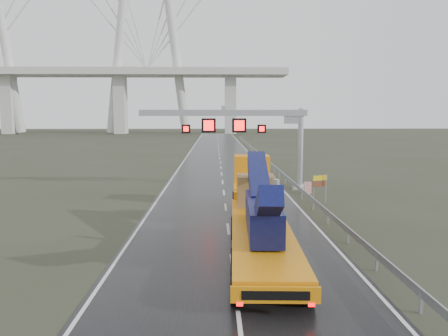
{
  "coord_description": "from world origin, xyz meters",
  "views": [
    {
      "loc": [
        -0.77,
        -20.75,
        6.57
      ],
      "look_at": [
        -0.17,
        7.22,
        3.2
      ],
      "focal_mm": 35.0,
      "sensor_mm": 36.0,
      "label": 1
    }
  ],
  "objects_px": {
    "sign_gantry": "(247,126)",
    "exit_sign_pair": "(320,184)",
    "striped_barrier": "(307,188)",
    "heavy_haul_truck": "(257,201)"
  },
  "relations": [
    {
      "from": "heavy_haul_truck",
      "to": "exit_sign_pair",
      "type": "xyz_separation_m",
      "value": [
        5.48,
        7.58,
        -0.22
      ]
    },
    {
      "from": "sign_gantry",
      "to": "heavy_haul_truck",
      "type": "relative_size",
      "value": 0.78
    },
    {
      "from": "exit_sign_pair",
      "to": "sign_gantry",
      "type": "bearing_deg",
      "value": 102.18
    },
    {
      "from": "sign_gantry",
      "to": "exit_sign_pair",
      "type": "distance_m",
      "value": 9.28
    },
    {
      "from": "sign_gantry",
      "to": "exit_sign_pair",
      "type": "relative_size",
      "value": 6.87
    },
    {
      "from": "sign_gantry",
      "to": "heavy_haul_truck",
      "type": "xyz_separation_m",
      "value": [
        -0.48,
        -14.24,
        -3.88
      ]
    },
    {
      "from": "sign_gantry",
      "to": "heavy_haul_truck",
      "type": "height_order",
      "value": "sign_gantry"
    },
    {
      "from": "sign_gantry",
      "to": "heavy_haul_truck",
      "type": "distance_m",
      "value": 14.77
    },
    {
      "from": "sign_gantry",
      "to": "striped_barrier",
      "type": "bearing_deg",
      "value": -27.78
    },
    {
      "from": "heavy_haul_truck",
      "to": "striped_barrier",
      "type": "height_order",
      "value": "heavy_haul_truck"
    }
  ]
}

